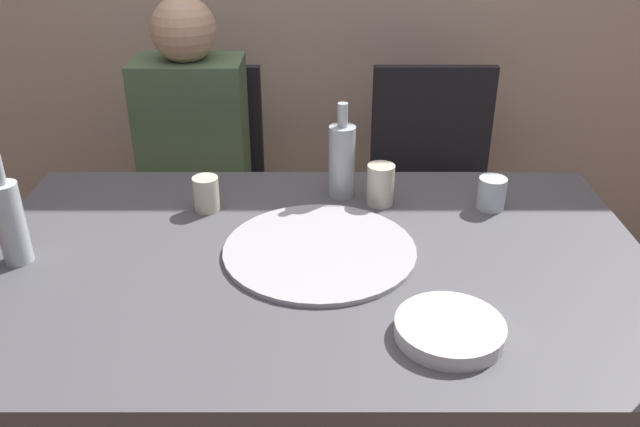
% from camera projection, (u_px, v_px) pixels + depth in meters
% --- Properties ---
extents(dining_table, '(1.56, 0.98, 0.72)m').
position_uv_depth(dining_table, '(312.00, 284.00, 1.57)').
color(dining_table, '#4C4C51').
rests_on(dining_table, ground_plane).
extents(pizza_tray, '(0.45, 0.45, 0.01)m').
position_uv_depth(pizza_tray, '(320.00, 250.00, 1.55)').
color(pizza_tray, '#ADADB2').
rests_on(pizza_tray, dining_table).
extents(wine_bottle, '(0.07, 0.07, 0.26)m').
position_uv_depth(wine_bottle, '(342.00, 160.00, 1.78)').
color(wine_bottle, '#B2BCC1').
rests_on(wine_bottle, dining_table).
extents(beer_bottle, '(0.06, 0.06, 0.28)m').
position_uv_depth(beer_bottle, '(10.00, 220.00, 1.48)').
color(beer_bottle, '#B2BCC1').
rests_on(beer_bottle, dining_table).
extents(tumbler_near, '(0.07, 0.07, 0.11)m').
position_uv_depth(tumbler_near, '(381.00, 185.00, 1.76)').
color(tumbler_near, beige).
rests_on(tumbler_near, dining_table).
extents(tumbler_far, '(0.07, 0.07, 0.09)m').
position_uv_depth(tumbler_far, '(492.00, 193.00, 1.74)').
color(tumbler_far, silver).
rests_on(tumbler_far, dining_table).
extents(wine_glass, '(0.07, 0.07, 0.09)m').
position_uv_depth(wine_glass, '(207.00, 194.00, 1.73)').
color(wine_glass, beige).
rests_on(wine_glass, dining_table).
extents(plate_stack, '(0.21, 0.21, 0.03)m').
position_uv_depth(plate_stack, '(450.00, 329.00, 1.27)').
color(plate_stack, white).
rests_on(plate_stack, dining_table).
extents(chair_left, '(0.44, 0.44, 0.90)m').
position_uv_depth(chair_left, '(201.00, 180.00, 2.42)').
color(chair_left, black).
rests_on(chair_left, ground_plane).
extents(chair_right, '(0.44, 0.44, 0.90)m').
position_uv_depth(chair_right, '(433.00, 180.00, 2.42)').
color(chair_right, black).
rests_on(chair_right, ground_plane).
extents(guest_in_sweater, '(0.36, 0.56, 1.17)m').
position_uv_depth(guest_in_sweater, '(191.00, 164.00, 2.22)').
color(guest_in_sweater, '#4C6B47').
rests_on(guest_in_sweater, ground_plane).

